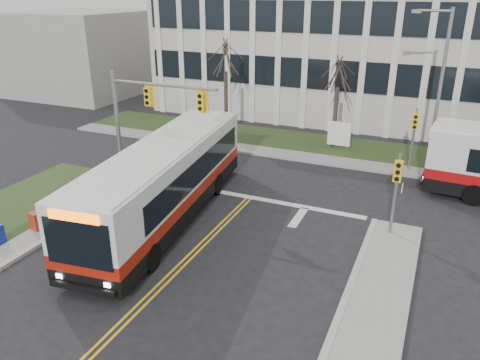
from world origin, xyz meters
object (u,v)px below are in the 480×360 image
at_px(bus_main, 165,183).
at_px(newspaper_box_red, 37,222).
at_px(streetlight, 438,83).
at_px(directory_sign, 339,134).

distance_m(bus_main, newspaper_box_red, 5.91).
xyz_separation_m(streetlight, directory_sign, (-5.53, 1.30, -4.02)).
distance_m(streetlight, directory_sign, 6.96).
bearing_deg(bus_main, streetlight, 40.42).
height_order(directory_sign, bus_main, bus_main).
bearing_deg(newspaper_box_red, streetlight, 54.75).
bearing_deg(streetlight, directory_sign, 166.77).
relative_size(directory_sign, bus_main, 0.15).
relative_size(streetlight, directory_sign, 4.60).
relative_size(streetlight, bus_main, 0.69).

